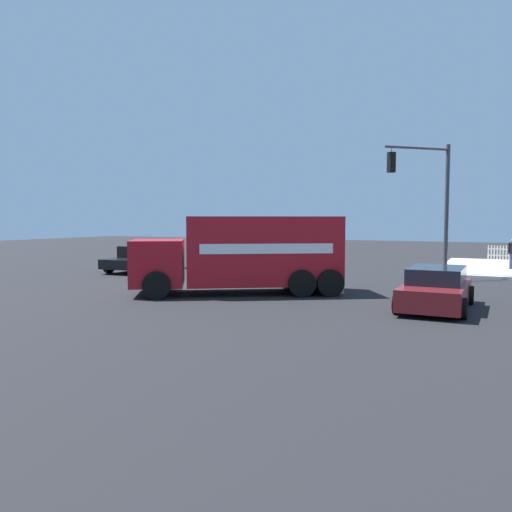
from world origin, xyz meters
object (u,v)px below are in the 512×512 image
traffic_light_primary (429,190)px  sedan_maroon (436,289)px  pickup_black (144,258)px  delivery_truck (245,254)px

traffic_light_primary → sedan_maroon: size_ratio=1.47×
pickup_black → sedan_maroon: bearing=160.6°
delivery_truck → sedan_maroon: (-6.98, 0.46, -0.89)m
delivery_truck → sedan_maroon: 7.05m
delivery_truck → sedan_maroon: bearing=176.2°
delivery_truck → pickup_black: (8.83, -5.10, -0.79)m
delivery_truck → traffic_light_primary: (-5.54, -8.79, 2.73)m
traffic_light_primary → pickup_black: bearing=14.4°
delivery_truck → traffic_light_primary: bearing=-122.2°
delivery_truck → sedan_maroon: size_ratio=1.84×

